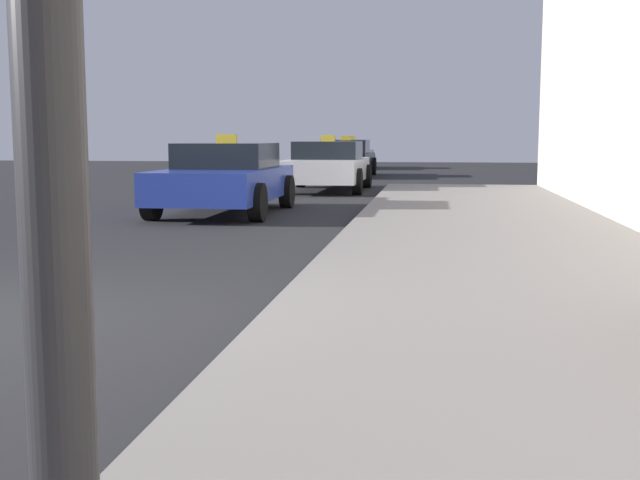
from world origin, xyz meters
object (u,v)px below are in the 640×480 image
at_px(car_black, 345,158).
at_px(car_silver, 351,154).
at_px(car_blue, 225,178).
at_px(car_white, 327,166).

distance_m(car_black, car_silver, 7.59).
height_order(car_blue, car_silver, same).
height_order(car_blue, car_white, same).
bearing_deg(car_black, car_silver, -85.52).
bearing_deg(car_silver, car_black, 94.48).
relative_size(car_white, car_silver, 1.07).
distance_m(car_blue, car_white, 6.59).
height_order(car_white, car_black, same).
relative_size(car_white, car_black, 1.01).
bearing_deg(car_blue, car_black, -92.53).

